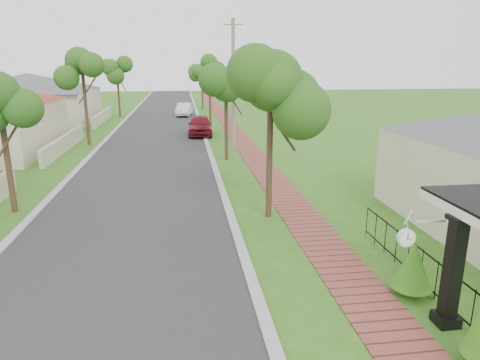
{
  "coord_description": "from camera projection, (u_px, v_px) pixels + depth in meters",
  "views": [
    {
      "loc": [
        -1.0,
        -8.52,
        5.54
      ],
      "look_at": [
        0.95,
        5.99,
        1.5
      ],
      "focal_mm": 32.0,
      "sensor_mm": 36.0,
      "label": 1
    }
  ],
  "objects": [
    {
      "name": "kerb_left",
      "position": [
        97.0,
        150.0,
        27.99
      ],
      "size": [
        0.3,
        120.0,
        0.1
      ],
      "primitive_type": "cube",
      "color": "#9E9E99",
      "rests_on": "ground"
    },
    {
      "name": "hedge_row",
      "position": [
        472.0,
        316.0,
        8.3
      ],
      "size": [
        0.87,
        4.74,
        1.92
      ],
      "color": "#2E6915",
      "rests_on": "ground"
    },
    {
      "name": "porch_post",
      "position": [
        452.0,
        278.0,
        9.07
      ],
      "size": [
        0.48,
        0.48,
        2.52
      ],
      "color": "black",
      "rests_on": "ground"
    },
    {
      "name": "station_clock",
      "position": [
        408.0,
        236.0,
        9.12
      ],
      "size": [
        1.05,
        0.13,
        0.58
      ],
      "color": "silver",
      "rests_on": "ground"
    },
    {
      "name": "utility_pole",
      "position": [
        233.0,
        85.0,
        27.24
      ],
      "size": [
        1.2,
        0.24,
        8.18
      ],
      "color": "gray",
      "rests_on": "ground"
    },
    {
      "name": "kerb_right",
      "position": [
        208.0,
        147.0,
        28.93
      ],
      "size": [
        0.3,
        120.0,
        0.1
      ],
      "primitive_type": "cube",
      "color": "#9E9E99",
      "rests_on": "ground"
    },
    {
      "name": "ground",
      "position": [
        234.0,
        314.0,
        9.74
      ],
      "size": [
        160.0,
        160.0,
        0.0
      ],
      "primitive_type": "plane",
      "color": "#336016",
      "rests_on": "ground"
    },
    {
      "name": "parked_car_white",
      "position": [
        184.0,
        110.0,
        45.69
      ],
      "size": [
        1.93,
        4.18,
        1.33
      ],
      "primitive_type": "imported",
      "rotation": [
        0.0,
        0.0,
        -0.13
      ],
      "color": "white",
      "rests_on": "ground"
    },
    {
      "name": "near_tree",
      "position": [
        271.0,
        98.0,
        14.76
      ],
      "size": [
        2.13,
        2.13,
        5.47
      ],
      "color": "#382619",
      "rests_on": "ground"
    },
    {
      "name": "sidewalk",
      "position": [
        246.0,
        146.0,
        29.26
      ],
      "size": [
        1.5,
        120.0,
        0.03
      ],
      "primitive_type": "cube",
      "color": "brown",
      "rests_on": "ground"
    },
    {
      "name": "road",
      "position": [
        153.0,
        148.0,
        28.46
      ],
      "size": [
        7.0,
        120.0,
        0.02
      ],
      "primitive_type": "cube",
      "color": "#28282B",
      "rests_on": "ground"
    },
    {
      "name": "street_trees",
      "position": [
        157.0,
        75.0,
        33.81
      ],
      "size": [
        10.7,
        37.65,
        5.89
      ],
      "color": "#382619",
      "rests_on": "ground"
    },
    {
      "name": "far_house_grey",
      "position": [
        30.0,
        98.0,
        39.67
      ],
      "size": [
        15.56,
        15.56,
        4.6
      ],
      "color": "beige",
      "rests_on": "ground"
    },
    {
      "name": "parked_car_red",
      "position": [
        200.0,
        125.0,
        33.52
      ],
      "size": [
        2.0,
        4.59,
        1.54
      ],
      "primitive_type": "imported",
      "rotation": [
        0.0,
        0.0,
        -0.04
      ],
      "color": "maroon",
      "rests_on": "ground"
    },
    {
      "name": "picket_fence",
      "position": [
        437.0,
        279.0,
        10.22
      ],
      "size": [
        0.03,
        8.02,
        1.0
      ],
      "color": "black",
      "rests_on": "ground"
    }
  ]
}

